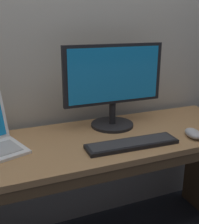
% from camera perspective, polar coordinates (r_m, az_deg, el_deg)
% --- Properties ---
extents(back_wall, '(4.42, 0.04, 2.80)m').
position_cam_1_polar(back_wall, '(1.65, -8.03, 21.07)').
color(back_wall, beige).
rests_on(back_wall, ground).
extents(desk, '(1.89, 0.57, 0.73)m').
position_cam_1_polar(desk, '(1.52, -3.06, -13.03)').
color(desk, '#A87A4C').
rests_on(desk, ground).
extents(external_monitor, '(0.57, 0.24, 0.46)m').
position_cam_1_polar(external_monitor, '(1.54, 2.89, 5.78)').
color(external_monitor, black).
rests_on(external_monitor, desk).
extents(wired_keyboard, '(0.46, 0.13, 0.02)m').
position_cam_1_polar(wired_keyboard, '(1.37, 6.62, -6.42)').
color(wired_keyboard, black).
rests_on(wired_keyboard, desk).
extents(computer_mouse, '(0.09, 0.13, 0.04)m').
position_cam_1_polar(computer_mouse, '(1.54, 18.45, -4.13)').
color(computer_mouse, '#B7B7BC').
rests_on(computer_mouse, desk).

